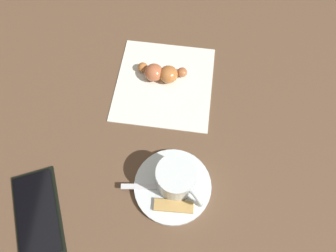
% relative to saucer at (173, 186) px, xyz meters
% --- Properties ---
extents(ground_plane, '(1.80, 1.80, 0.00)m').
position_rel_saucer_xyz_m(ground_plane, '(-0.12, -0.03, -0.01)').
color(ground_plane, brown).
extents(saucer, '(0.13, 0.13, 0.01)m').
position_rel_saucer_xyz_m(saucer, '(0.00, 0.00, 0.00)').
color(saucer, silver).
rests_on(saucer, ground).
extents(espresso_cup, '(0.08, 0.08, 0.05)m').
position_rel_saucer_xyz_m(espresso_cup, '(-0.00, 0.01, 0.03)').
color(espresso_cup, silver).
rests_on(espresso_cup, saucer).
extents(teaspoon, '(0.02, 0.13, 0.01)m').
position_rel_saucer_xyz_m(teaspoon, '(0.00, 0.00, 0.01)').
color(teaspoon, silver).
rests_on(teaspoon, saucer).
extents(sugar_packet, '(0.02, 0.06, 0.01)m').
position_rel_saucer_xyz_m(sugar_packet, '(0.04, 0.00, 0.01)').
color(sugar_packet, tan).
rests_on(sugar_packet, saucer).
extents(napkin, '(0.21, 0.21, 0.00)m').
position_rel_saucer_xyz_m(napkin, '(-0.21, -0.03, -0.00)').
color(napkin, white).
rests_on(napkin, ground).
extents(croissant, '(0.06, 0.11, 0.03)m').
position_rel_saucer_xyz_m(croissant, '(-0.22, -0.03, 0.01)').
color(croissant, '#BB6E38').
rests_on(croissant, napkin).
extents(cell_phone, '(0.17, 0.12, 0.01)m').
position_rel_saucer_xyz_m(cell_phone, '(0.06, -0.22, -0.00)').
color(cell_phone, black).
rests_on(cell_phone, ground).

